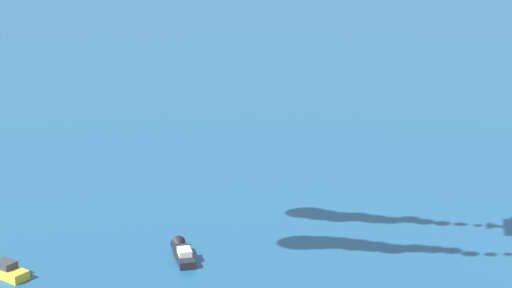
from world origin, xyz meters
name	(u,v)px	position (x,y,z in m)	size (l,w,h in m)	color
motorboat_far_port	(183,253)	(-12.96, -19.24, 0.73)	(8.54, 8.01, 2.71)	black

